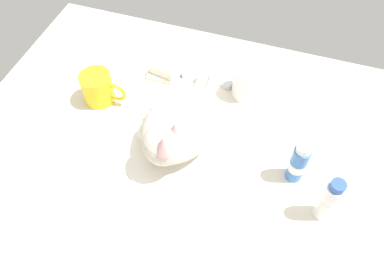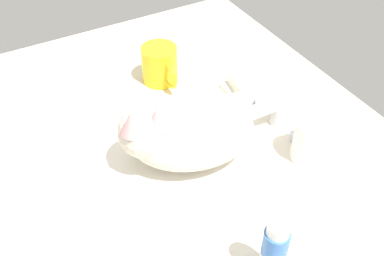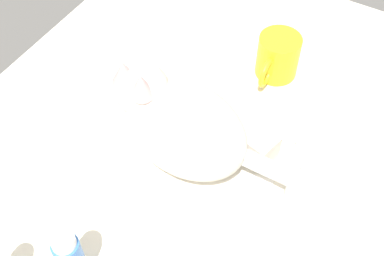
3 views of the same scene
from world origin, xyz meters
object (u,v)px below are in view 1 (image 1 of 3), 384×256
toothpaste_bottle (298,163)px  mouthwash_bottle (329,201)px  faucet (205,79)px  cat (178,126)px  rinse_cup (245,83)px  soap_bar (165,68)px  coffee_mug (98,88)px

toothpaste_bottle → mouthwash_bottle: size_ratio=0.92×
faucet → cat: cat is taller
faucet → toothpaste_bottle: 35.02cm
mouthwash_bottle → rinse_cup: bearing=130.0°
faucet → mouthwash_bottle: mouthwash_bottle is taller
soap_bar → mouthwash_bottle: bearing=-31.6°
faucet → mouthwash_bottle: 45.42cm
soap_bar → mouthwash_bottle: (47.30, -29.09, 3.68)cm
cat → toothpaste_bottle: (28.51, -0.56, -1.13)cm
faucet → coffee_mug: 28.61cm
coffee_mug → soap_bar: (13.24, 13.89, -1.78)cm
rinse_cup → toothpaste_bottle: 27.30cm
rinse_cup → cat: bearing=-119.1°
mouthwash_bottle → toothpaste_bottle: bearing=134.1°
rinse_cup → toothpaste_bottle: bearing=-51.6°
cat → coffee_mug: size_ratio=2.42×
cat → toothpaste_bottle: 28.54cm
faucet → coffee_mug: coffee_mug is taller
cat → rinse_cup: bearing=60.9°
soap_bar → faucet: bearing=-2.9°
faucet → cat: 20.76cm
soap_bar → toothpaste_bottle: bearing=-28.3°
faucet → soap_bar: size_ratio=2.06×
rinse_cup → mouthwash_bottle: (24.24, -28.91, 1.81)cm
coffee_mug → rinse_cup: rinse_cup is taller
coffee_mug → toothpaste_bottle: toothpaste_bottle is taller
cat → soap_bar: (-11.49, 21.00, -4.28)cm
faucet → cat: (-0.58, -20.38, 3.88)cm
faucet → rinse_cup: bearing=2.2°
rinse_cup → mouthwash_bottle: 37.77cm
faucet → cat: bearing=-91.6°
faucet → rinse_cup: size_ratio=1.66×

